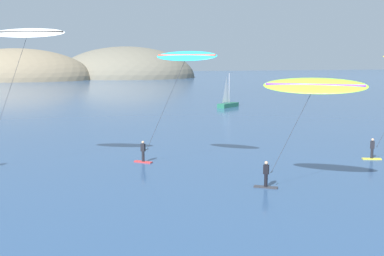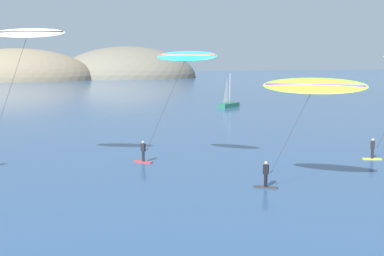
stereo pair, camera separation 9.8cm
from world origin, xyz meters
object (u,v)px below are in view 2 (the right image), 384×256
at_px(kitesurfer_lime, 310,93).
at_px(kitesurfer_cyan, 182,67).
at_px(kitesurfer_white, 24,44).
at_px(sailboat_near, 230,103).

distance_m(kitesurfer_lime, kitesurfer_cyan, 10.64).
bearing_deg(kitesurfer_cyan, kitesurfer_white, 167.49).
bearing_deg(kitesurfer_cyan, kitesurfer_lime, -60.92).
relative_size(sailboat_near, kitesurfer_lime, 0.81).
xyz_separation_m(kitesurfer_cyan, kitesurfer_white, (-10.92, 2.42, 1.62)).
bearing_deg(kitesurfer_white, sailboat_near, 49.94).
height_order(sailboat_near, kitesurfer_white, kitesurfer_white).
distance_m(kitesurfer_lime, kitesurfer_white, 20.05).
relative_size(kitesurfer_lime, kitesurfer_cyan, 0.80).
relative_size(sailboat_near, kitesurfer_cyan, 0.66).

